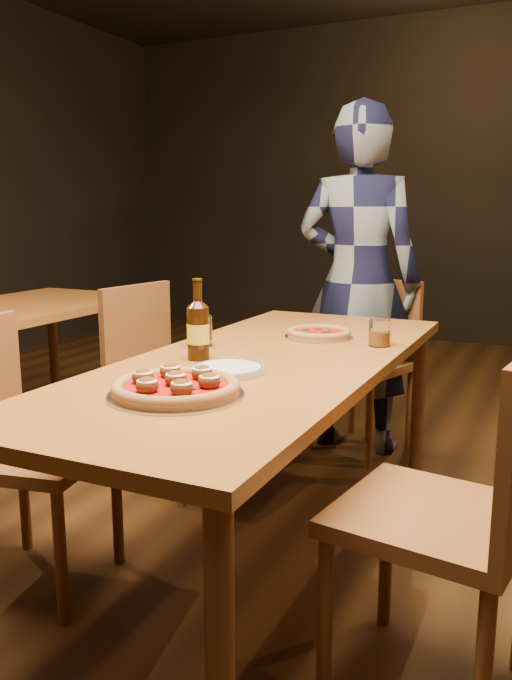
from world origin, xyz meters
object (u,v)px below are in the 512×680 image
at_px(pizza_meatball, 176,387).
at_px(water_glass, 200,331).
at_px(plate_stack, 228,370).
at_px(amber_glass, 379,333).
at_px(chair_main_sw, 173,383).
at_px(beer_bottle, 198,331).
at_px(diner, 358,282).
at_px(chair_main_nw, 36,451).
at_px(pizza_margherita, 319,333).
at_px(table_main, 262,379).
at_px(chair_end, 361,363).
at_px(chair_main_e, 432,513).

distance_m(pizza_meatball, water_glass, 0.66).
height_order(plate_stack, amber_glass, amber_glass).
xyz_separation_m(chair_main_sw, beer_bottle, (0.49, -0.60, 0.37)).
relative_size(water_glass, diner, 0.06).
xyz_separation_m(chair_main_nw, water_glass, (0.33, 0.50, 0.34)).
distance_m(pizza_meatball, pizza_margherita, 0.95).
xyz_separation_m(beer_bottle, amber_glass, (0.48, 0.47, -0.05)).
bearing_deg(amber_glass, beer_bottle, -135.61).
distance_m(table_main, chair_end, 1.29).
xyz_separation_m(chair_main_sw, diner, (0.61, 0.82, 0.41)).
xyz_separation_m(chair_main_nw, chair_end, (0.59, 1.69, -0.00)).
bearing_deg(table_main, water_glass, 163.38).
bearing_deg(diner, amber_glass, 109.42).
bearing_deg(beer_bottle, pizza_margherita, 66.98).
distance_m(chair_main_e, diner, 1.87).
relative_size(chair_end, pizza_meatball, 2.54).
bearing_deg(diner, plate_stack, 90.58).
distance_m(table_main, pizza_margherita, 0.44).
xyz_separation_m(chair_main_e, pizza_margherita, (-0.59, 0.80, 0.28)).
bearing_deg(amber_glass, chair_end, 109.54).
xyz_separation_m(pizza_meatball, beer_bottle, (-0.17, 0.41, 0.07)).
bearing_deg(beer_bottle, chair_main_nw, -144.61).
xyz_separation_m(chair_main_nw, plate_stack, (0.61, 0.18, 0.30)).
distance_m(beer_bottle, water_glass, 0.22).
bearing_deg(pizza_meatball, chair_main_e, 12.42).
xyz_separation_m(chair_main_nw, pizza_meatball, (0.60, -0.10, 0.31)).
bearing_deg(table_main, pizza_meatball, -91.72).
bearing_deg(chair_end, diner, 156.64).
distance_m(chair_end, pizza_meatball, 1.82).
bearing_deg(table_main, amber_glass, 50.45).
relative_size(chair_main_e, beer_bottle, 3.73).
bearing_deg(chair_end, amber_glass, -51.64).
distance_m(chair_main_sw, water_glass, 0.65).
bearing_deg(chair_main_sw, plate_stack, -130.13).
bearing_deg(amber_glass, chair_main_sw, 172.41).
xyz_separation_m(amber_glass, diner, (-0.37, 0.95, 0.08)).
bearing_deg(plate_stack, pizza_meatball, -91.83).
bearing_deg(chair_main_e, chair_main_sw, -114.80).
relative_size(beer_bottle, amber_glass, 2.68).
relative_size(chair_main_e, water_glass, 8.86).
xyz_separation_m(chair_main_e, pizza_meatball, (-0.66, -0.14, 0.29)).
xyz_separation_m(chair_main_nw, diner, (0.55, 1.73, 0.41)).
bearing_deg(pizza_margherita, chair_main_sw, 174.78).
height_order(chair_end, pizza_meatball, chair_end).
xyz_separation_m(table_main, beer_bottle, (-0.18, -0.11, 0.17)).
bearing_deg(chair_main_sw, table_main, -118.87).
relative_size(chair_end, diner, 0.53).
bearing_deg(beer_bottle, diner, 85.31).
bearing_deg(chair_main_nw, pizza_meatball, -109.76).
distance_m(pizza_meatball, beer_bottle, 0.45).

